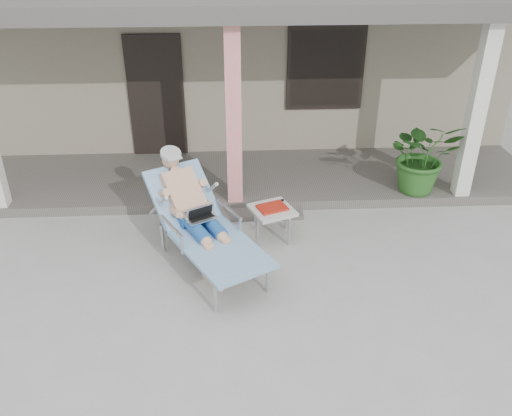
{
  "coord_description": "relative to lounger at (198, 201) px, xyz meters",
  "views": [
    {
      "loc": [
        -0.07,
        -5.15,
        4.08
      ],
      "look_at": [
        0.24,
        0.6,
        0.85
      ],
      "focal_mm": 38.0,
      "sensor_mm": 36.0,
      "label": 1
    }
  ],
  "objects": [
    {
      "name": "lounger",
      "position": [
        0.0,
        0.0,
        0.0
      ],
      "size": [
        1.71,
        2.2,
        1.4
      ],
      "rotation": [
        0.0,
        0.0,
        0.51
      ],
      "color": "#B7B7BC",
      "rests_on": "ground"
    },
    {
      "name": "house",
      "position": [
        0.48,
        5.7,
        0.81
      ],
      "size": [
        10.4,
        5.4,
        3.3
      ],
      "color": "gray",
      "rests_on": "ground"
    },
    {
      "name": "side_table",
      "position": [
        0.97,
        0.48,
        -0.45
      ],
      "size": [
        0.7,
        0.7,
        0.49
      ],
      "rotation": [
        0.0,
        0.0,
        0.37
      ],
      "color": "beige",
      "rests_on": "ground"
    },
    {
      "name": "potted_palm",
      "position": [
        3.36,
        1.5,
        -0.12
      ],
      "size": [
        1.09,
        0.95,
        1.19
      ],
      "primitive_type": "imported",
      "rotation": [
        0.0,
        0.0,
        -0.03
      ],
      "color": "#26591E",
      "rests_on": "porch_deck"
    },
    {
      "name": "porch_overhang",
      "position": [
        0.48,
        2.15,
        1.93
      ],
      "size": [
        10.0,
        2.3,
        2.85
      ],
      "color": "silver",
      "rests_on": "porch_deck"
    },
    {
      "name": "porch_deck",
      "position": [
        0.48,
        2.2,
        -0.79
      ],
      "size": [
        10.0,
        2.0,
        0.15
      ],
      "primitive_type": "cube",
      "color": "#605B56",
      "rests_on": "ground"
    },
    {
      "name": "ground",
      "position": [
        0.48,
        -0.8,
        -0.86
      ],
      "size": [
        60.0,
        60.0,
        0.0
      ],
      "primitive_type": "plane",
      "color": "#9E9E99",
      "rests_on": "ground"
    },
    {
      "name": "porch_step",
      "position": [
        0.48,
        1.05,
        -0.82
      ],
      "size": [
        2.0,
        0.3,
        0.07
      ],
      "primitive_type": "cube",
      "color": "#605B56",
      "rests_on": "ground"
    }
  ]
}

